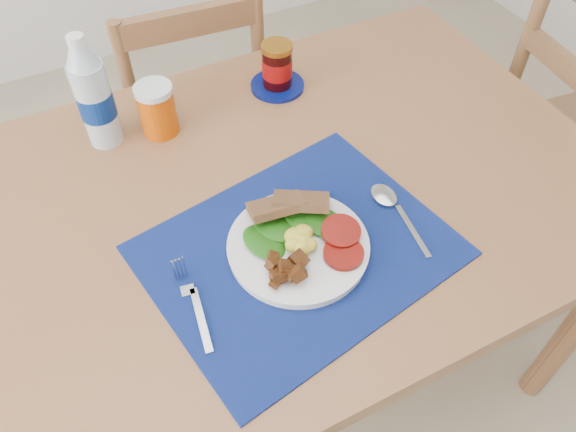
% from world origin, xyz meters
% --- Properties ---
extents(ground, '(4.00, 4.00, 0.00)m').
position_xyz_m(ground, '(0.00, 0.00, 0.00)').
color(ground, gray).
rests_on(ground, ground).
extents(table, '(1.40, 0.90, 0.75)m').
position_xyz_m(table, '(0.00, 0.20, 0.67)').
color(table, brown).
rests_on(table, ground).
extents(chair_far, '(0.43, 0.41, 1.07)m').
position_xyz_m(chair_far, '(0.05, 0.80, 0.55)').
color(chair_far, brown).
rests_on(chair_far, ground).
extents(placemat, '(0.57, 0.48, 0.00)m').
position_xyz_m(placemat, '(-0.00, 0.05, 0.75)').
color(placemat, black).
rests_on(placemat, table).
extents(breakfast_plate, '(0.25, 0.25, 0.06)m').
position_xyz_m(breakfast_plate, '(-0.01, 0.04, 0.77)').
color(breakfast_plate, silver).
rests_on(breakfast_plate, placemat).
extents(fork, '(0.03, 0.18, 0.00)m').
position_xyz_m(fork, '(-0.21, 0.03, 0.76)').
color(fork, '#B2B5BA').
rests_on(fork, placemat).
extents(spoon, '(0.04, 0.19, 0.01)m').
position_xyz_m(spoon, '(0.20, 0.06, 0.76)').
color(spoon, '#B2B5BA').
rests_on(spoon, placemat).
extents(water_bottle, '(0.07, 0.07, 0.25)m').
position_xyz_m(water_bottle, '(-0.23, 0.49, 0.86)').
color(water_bottle, '#ADBFCC').
rests_on(water_bottle, table).
extents(juice_glass, '(0.08, 0.08, 0.11)m').
position_xyz_m(juice_glass, '(-0.12, 0.47, 0.80)').
color(juice_glass, '#C24705').
rests_on(juice_glass, table).
extents(jam_on_saucer, '(0.13, 0.13, 0.11)m').
position_xyz_m(jam_on_saucer, '(0.17, 0.49, 0.80)').
color(jam_on_saucer, '#051059').
rests_on(jam_on_saucer, table).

